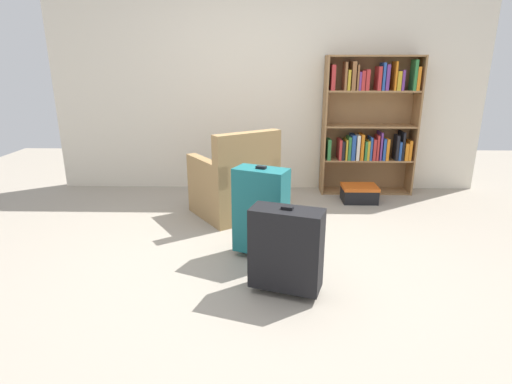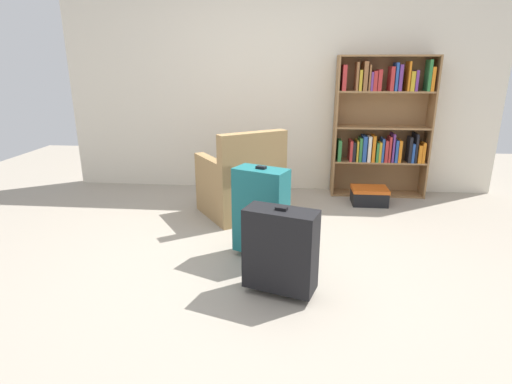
{
  "view_description": "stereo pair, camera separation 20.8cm",
  "coord_description": "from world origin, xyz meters",
  "px_view_note": "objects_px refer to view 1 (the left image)",
  "views": [
    {
      "loc": [
        -0.02,
        -2.87,
        1.51
      ],
      "look_at": [
        -0.09,
        0.16,
        0.55
      ],
      "focal_mm": 28.47,
      "sensor_mm": 36.0,
      "label": 1
    },
    {
      "loc": [
        0.19,
        -2.86,
        1.51
      ],
      "look_at": [
        -0.09,
        0.16,
        0.55
      ],
      "focal_mm": 28.47,
      "sensor_mm": 36.0,
      "label": 2
    }
  ],
  "objects_px": {
    "suitcase_teal": "(261,211)",
    "suitcase_black": "(286,249)",
    "armchair": "(235,186)",
    "mug": "(280,218)",
    "bookshelf": "(369,123)",
    "storage_box": "(359,193)"
  },
  "relations": [
    {
      "from": "mug",
      "to": "bookshelf",
      "type": "bearing_deg",
      "value": 44.66
    },
    {
      "from": "armchair",
      "to": "storage_box",
      "type": "bearing_deg",
      "value": 18.46
    },
    {
      "from": "suitcase_black",
      "to": "mug",
      "type": "bearing_deg",
      "value": 89.89
    },
    {
      "from": "mug",
      "to": "storage_box",
      "type": "bearing_deg",
      "value": 35.88
    },
    {
      "from": "suitcase_teal",
      "to": "suitcase_black",
      "type": "relative_size",
      "value": 1.21
    },
    {
      "from": "armchair",
      "to": "suitcase_teal",
      "type": "xyz_separation_m",
      "value": [
        0.28,
        -0.95,
        0.08
      ]
    },
    {
      "from": "suitcase_teal",
      "to": "suitcase_black",
      "type": "bearing_deg",
      "value": -72.34
    },
    {
      "from": "armchair",
      "to": "suitcase_black",
      "type": "height_order",
      "value": "armchair"
    },
    {
      "from": "armchair",
      "to": "suitcase_teal",
      "type": "relative_size",
      "value": 1.28
    },
    {
      "from": "storage_box",
      "to": "suitcase_black",
      "type": "height_order",
      "value": "suitcase_black"
    },
    {
      "from": "bookshelf",
      "to": "armchair",
      "type": "xyz_separation_m",
      "value": [
        -1.53,
        -0.85,
        -0.53
      ]
    },
    {
      "from": "storage_box",
      "to": "suitcase_teal",
      "type": "height_order",
      "value": "suitcase_teal"
    },
    {
      "from": "suitcase_black",
      "to": "storage_box",
      "type": "bearing_deg",
      "value": 64.62
    },
    {
      "from": "armchair",
      "to": "suitcase_teal",
      "type": "height_order",
      "value": "armchair"
    },
    {
      "from": "mug",
      "to": "suitcase_teal",
      "type": "relative_size",
      "value": 0.16
    },
    {
      "from": "armchair",
      "to": "mug",
      "type": "distance_m",
      "value": 0.57
    },
    {
      "from": "bookshelf",
      "to": "storage_box",
      "type": "distance_m",
      "value": 0.86
    },
    {
      "from": "suitcase_teal",
      "to": "suitcase_black",
      "type": "height_order",
      "value": "suitcase_teal"
    },
    {
      "from": "bookshelf",
      "to": "suitcase_black",
      "type": "relative_size",
      "value": 2.55
    },
    {
      "from": "mug",
      "to": "storage_box",
      "type": "relative_size",
      "value": 0.31
    },
    {
      "from": "bookshelf",
      "to": "suitcase_black",
      "type": "height_order",
      "value": "bookshelf"
    },
    {
      "from": "bookshelf",
      "to": "armchair",
      "type": "bearing_deg",
      "value": -150.91
    }
  ]
}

